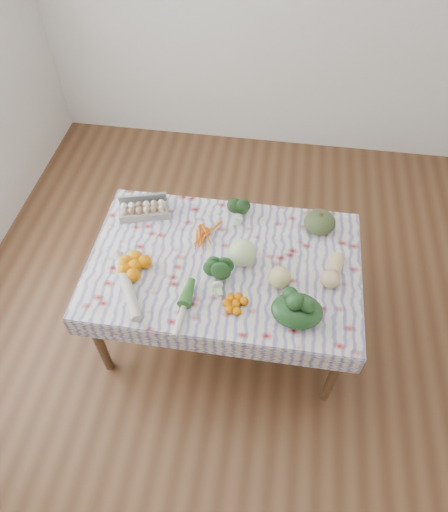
{
  "coord_description": "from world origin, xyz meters",
  "views": [
    {
      "loc": [
        0.25,
        -1.69,
        2.96
      ],
      "look_at": [
        0.0,
        0.0,
        0.82
      ],
      "focal_mm": 32.0,
      "sensor_mm": 36.0,
      "label": 1
    }
  ],
  "objects": [
    {
      "name": "ground",
      "position": [
        0.0,
        0.0,
        0.0
      ],
      "size": [
        4.5,
        4.5,
        0.0
      ],
      "primitive_type": "plane",
      "color": "#54331D",
      "rests_on": "ground"
    },
    {
      "name": "dining_table",
      "position": [
        0.0,
        0.0,
        0.68
      ],
      "size": [
        1.6,
        1.0,
        0.75
      ],
      "color": "brown",
      "rests_on": "ground"
    },
    {
      "name": "tablecloth",
      "position": [
        0.0,
        0.0,
        0.76
      ],
      "size": [
        1.66,
        1.06,
        0.01
      ],
      "primitive_type": "cube",
      "color": "silver",
      "rests_on": "dining_table"
    },
    {
      "name": "egg_carton",
      "position": [
        -0.58,
        0.31,
        0.8
      ],
      "size": [
        0.34,
        0.21,
        0.08
      ],
      "primitive_type": "cube",
      "rotation": [
        0.0,
        0.0,
        0.28
      ],
      "color": "#989894",
      "rests_on": "tablecloth"
    },
    {
      "name": "carrot_bunch",
      "position": [
        -0.15,
        0.17,
        0.78
      ],
      "size": [
        0.23,
        0.22,
        0.04
      ],
      "primitive_type": "cube",
      "rotation": [
        0.0,
        0.0,
        -0.19
      ],
      "color": "#DB5B0E",
      "rests_on": "tablecloth"
    },
    {
      "name": "kale_bunch",
      "position": [
        0.04,
        0.4,
        0.82
      ],
      "size": [
        0.14,
        0.12,
        0.12
      ],
      "primitive_type": "ellipsoid",
      "rotation": [
        0.0,
        0.0,
        0.0
      ],
      "color": "#1A3616",
      "rests_on": "tablecloth"
    },
    {
      "name": "kabocha_squash",
      "position": [
        0.56,
        0.36,
        0.83
      ],
      "size": [
        0.26,
        0.26,
        0.13
      ],
      "primitive_type": "ellipsoid",
      "rotation": [
        0.0,
        0.0,
        0.41
      ],
      "color": "#43542A",
      "rests_on": "tablecloth"
    },
    {
      "name": "cabbage",
      "position": [
        0.11,
        0.02,
        0.85
      ],
      "size": [
        0.22,
        0.22,
        0.17
      ],
      "primitive_type": "sphere",
      "rotation": [
        0.0,
        0.0,
        -0.43
      ],
      "color": "#BFD993",
      "rests_on": "tablecloth"
    },
    {
      "name": "butternut_squash",
      "position": [
        0.65,
        -0.01,
        0.82
      ],
      "size": [
        0.17,
        0.26,
        0.11
      ],
      "primitive_type": "ellipsoid",
      "rotation": [
        0.0,
        0.0,
        -0.25
      ],
      "color": "#DDB77C",
      "rests_on": "tablecloth"
    },
    {
      "name": "orange_cluster",
      "position": [
        -0.52,
        -0.14,
        0.81
      ],
      "size": [
        0.34,
        0.34,
        0.09
      ],
      "primitive_type": "cube",
      "rotation": [
        0.0,
        0.0,
        -0.38
      ],
      "color": "orange",
      "rests_on": "tablecloth"
    },
    {
      "name": "broccoli",
      "position": [
        -0.02,
        -0.16,
        0.82
      ],
      "size": [
        0.18,
        0.18,
        0.11
      ],
      "primitive_type": "ellipsoid",
      "rotation": [
        0.0,
        0.0,
        0.25
      ],
      "color": "#1E4B1D",
      "rests_on": "tablecloth"
    },
    {
      "name": "mandarin_cluster",
      "position": [
        0.11,
        -0.3,
        0.79
      ],
      "size": [
        0.22,
        0.22,
        0.05
      ],
      "primitive_type": "cube",
      "rotation": [
        0.0,
        0.0,
        -0.39
      ],
      "color": "orange",
      "rests_on": "tablecloth"
    },
    {
      "name": "grapefruit",
      "position": [
        0.34,
        -0.11,
        0.83
      ],
      "size": [
        0.17,
        0.17,
        0.13
      ],
      "primitive_type": "sphere",
      "rotation": [
        0.0,
        0.0,
        0.32
      ],
      "color": "#D1C575",
      "rests_on": "tablecloth"
    },
    {
      "name": "spinach_bag",
      "position": [
        0.45,
        -0.32,
        0.82
      ],
      "size": [
        0.33,
        0.28,
        0.13
      ],
      "primitive_type": "ellipsoid",
      "rotation": [
        0.0,
        0.0,
        0.21
      ],
      "color": "#153415",
      "rests_on": "tablecloth"
    },
    {
      "name": "daikon",
      "position": [
        -0.51,
        -0.3,
        0.79
      ],
      "size": [
        0.27,
        0.42,
        0.06
      ],
      "primitive_type": "cylinder",
      "rotation": [
        1.57,
        0.0,
        0.51
      ],
      "color": "beige",
      "rests_on": "tablecloth"
    },
    {
      "name": "leek",
      "position": [
        -0.17,
        -0.38,
        0.78
      ],
      "size": [
        0.07,
        0.36,
        0.04
      ],
      "primitive_type": "cylinder",
      "rotation": [
        1.57,
        0.0,
        -0.07
      ],
      "color": "beige",
      "rests_on": "tablecloth"
    }
  ]
}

